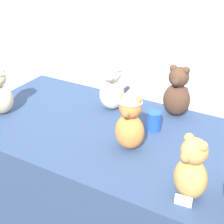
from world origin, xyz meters
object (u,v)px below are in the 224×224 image
at_px(teddy_bear_cocoa, 177,93).
at_px(teddy_bear_ginger, 130,120).
at_px(teddy_bear_cream, 112,84).
at_px(teddy_bear_honey, 191,170).
at_px(party_cup_blue, 154,121).
at_px(display_table, 112,183).

distance_m(teddy_bear_cocoa, teddy_bear_ginger, 0.46).
height_order(teddy_bear_cocoa, teddy_bear_cream, teddy_bear_cream).
bearing_deg(teddy_bear_honey, party_cup_blue, 153.93).
height_order(display_table, teddy_bear_cream, teddy_bear_cream).
height_order(teddy_bear_ginger, teddy_bear_honey, teddy_bear_ginger).
xyz_separation_m(teddy_bear_ginger, party_cup_blue, (0.04, 0.22, -0.11)).
bearing_deg(teddy_bear_honey, teddy_bear_cocoa, 139.25).
bearing_deg(teddy_bear_cream, teddy_bear_ginger, -67.50).
distance_m(display_table, party_cup_blue, 0.50).
xyz_separation_m(teddy_bear_ginger, teddy_bear_honey, (0.37, -0.19, -0.03)).
bearing_deg(party_cup_blue, teddy_bear_cream, 161.92).
bearing_deg(display_table, teddy_bear_cocoa, 55.24).
distance_m(teddy_bear_ginger, teddy_bear_cream, 0.44).
relative_size(display_table, teddy_bear_honey, 6.11).
xyz_separation_m(teddy_bear_cream, party_cup_blue, (0.33, -0.11, -0.11)).
distance_m(teddy_bear_ginger, teddy_bear_honey, 0.42).
height_order(teddy_bear_cream, party_cup_blue, teddy_bear_cream).
bearing_deg(teddy_bear_ginger, party_cup_blue, 78.58).
bearing_deg(party_cup_blue, teddy_bear_honey, -51.53).
height_order(teddy_bear_cocoa, teddy_bear_honey, teddy_bear_cocoa).
bearing_deg(teddy_bear_cocoa, teddy_bear_ginger, -102.56).
xyz_separation_m(display_table, teddy_bear_honey, (0.53, -0.29, 0.52)).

